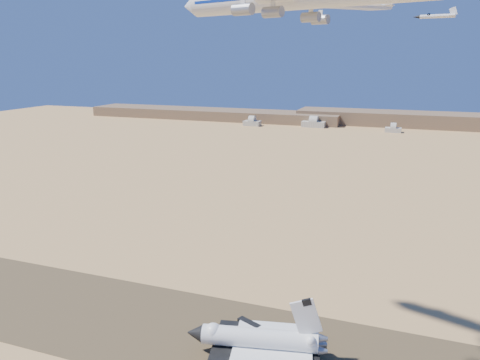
% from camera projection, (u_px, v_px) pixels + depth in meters
% --- Properties ---
extents(ground, '(1200.00, 1200.00, 0.00)m').
position_uv_depth(ground, '(198.00, 335.00, 152.48)').
color(ground, tan).
rests_on(ground, ground).
extents(runway, '(600.00, 50.00, 0.06)m').
position_uv_depth(runway, '(198.00, 335.00, 152.47)').
color(runway, brown).
rests_on(runway, ground).
extents(ridgeline, '(960.00, 90.00, 18.00)m').
position_uv_depth(ridgeline, '(416.00, 122.00, 607.95)').
color(ridgeline, brown).
rests_on(ridgeline, ground).
extents(hangars, '(200.50, 29.50, 30.00)m').
position_uv_depth(hangars, '(310.00, 124.00, 607.27)').
color(hangars, '#B9B3A3').
rests_on(hangars, ground).
extents(shuttle, '(42.26, 31.63, 20.84)m').
position_uv_depth(shuttle, '(258.00, 341.00, 140.00)').
color(shuttle, silver).
rests_on(shuttle, runway).
extents(chase_jet_c, '(14.66, 8.17, 3.67)m').
position_uv_depth(chase_jet_c, '(374.00, 5.00, 158.21)').
color(chase_jet_c, silver).
extents(chase_jet_d, '(14.97, 8.29, 3.74)m').
position_uv_depth(chase_jet_d, '(436.00, 16.00, 167.78)').
color(chase_jet_d, silver).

